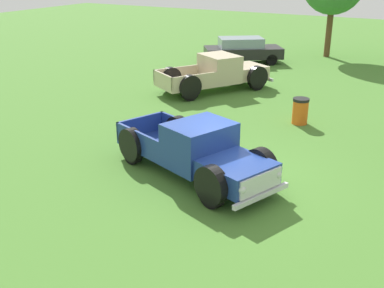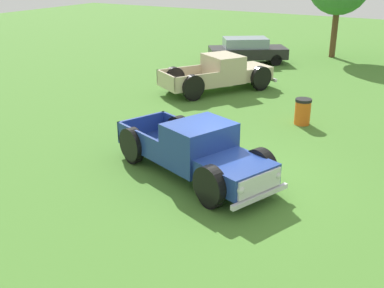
{
  "view_description": "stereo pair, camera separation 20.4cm",
  "coord_description": "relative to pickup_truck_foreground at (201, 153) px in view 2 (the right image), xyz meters",
  "views": [
    {
      "loc": [
        4.91,
        -10.81,
        5.63
      ],
      "look_at": [
        -0.96,
        -0.35,
        0.9
      ],
      "focal_mm": 44.23,
      "sensor_mm": 36.0,
      "label": 1
    },
    {
      "loc": [
        5.09,
        -10.71,
        5.63
      ],
      "look_at": [
        -0.96,
        -0.35,
        0.9
      ],
      "focal_mm": 44.23,
      "sensor_mm": 36.0,
      "label": 2
    }
  ],
  "objects": [
    {
      "name": "ground_plane",
      "position": [
        0.61,
        0.48,
        -0.75
      ],
      "size": [
        80.0,
        80.0,
        0.0
      ],
      "primitive_type": "plane",
      "color": "#477A2D"
    },
    {
      "name": "pickup_truck_foreground",
      "position": [
        0.0,
        0.0,
        0.0
      ],
      "size": [
        5.45,
        3.52,
        1.57
      ],
      "color": "navy",
      "rests_on": "ground_plane"
    },
    {
      "name": "pickup_truck_behind_right",
      "position": [
        -3.67,
        8.71,
        0.02
      ],
      "size": [
        4.27,
        5.46,
        1.61
      ],
      "color": "#C6B793",
      "rests_on": "ground_plane"
    },
    {
      "name": "sedan_distant_b",
      "position": [
        -5.19,
        14.64,
        0.01
      ],
      "size": [
        4.55,
        3.94,
        1.44
      ],
      "color": "black",
      "rests_on": "ground_plane"
    },
    {
      "name": "trash_can",
      "position": [
        0.95,
        5.83,
        -0.27
      ],
      "size": [
        0.59,
        0.59,
        0.95
      ],
      "color": "orange",
      "rests_on": "ground_plane"
    }
  ]
}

